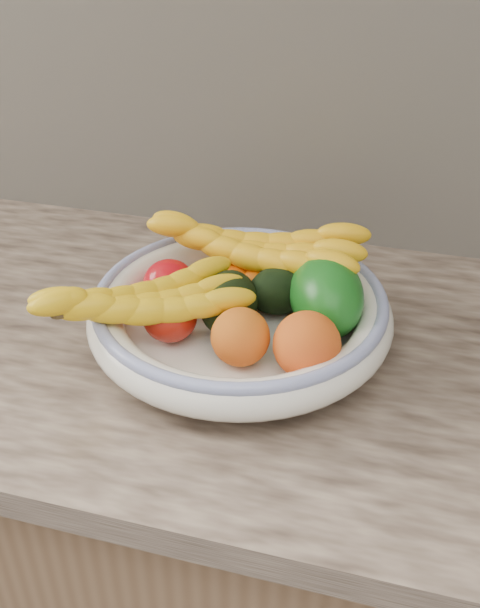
% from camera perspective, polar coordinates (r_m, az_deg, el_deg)
% --- Properties ---
extents(kitchen_counter, '(2.44, 0.66, 1.40)m').
position_cam_1_polar(kitchen_counter, '(1.22, 0.33, -19.16)').
color(kitchen_counter, brown).
rests_on(kitchen_counter, ground).
extents(fruit_bowl, '(0.39, 0.39, 0.08)m').
position_cam_1_polar(fruit_bowl, '(0.87, -0.00, -0.63)').
color(fruit_bowl, white).
rests_on(fruit_bowl, kitchen_counter).
extents(clementine_back_left, '(0.06, 0.06, 0.05)m').
position_cam_1_polar(clementine_back_left, '(0.95, -0.74, 2.76)').
color(clementine_back_left, '#E35604').
rests_on(clementine_back_left, fruit_bowl).
extents(clementine_back_right, '(0.06, 0.06, 0.04)m').
position_cam_1_polar(clementine_back_right, '(0.95, 4.15, 2.68)').
color(clementine_back_right, '#FF6205').
rests_on(clementine_back_right, fruit_bowl).
extents(clementine_back_mid, '(0.06, 0.06, 0.05)m').
position_cam_1_polar(clementine_back_mid, '(0.92, 1.74, 1.63)').
color(clementine_back_mid, '#E35E04').
rests_on(clementine_back_mid, fruit_bowl).
extents(clementine_extra, '(0.05, 0.05, 0.05)m').
position_cam_1_polar(clementine_extra, '(0.92, -0.22, 1.94)').
color(clementine_extra, '#F26005').
rests_on(clementine_extra, fruit_bowl).
extents(tomato_left, '(0.09, 0.09, 0.06)m').
position_cam_1_polar(tomato_left, '(0.91, -5.97, 1.77)').
color(tomato_left, '#BC0A12').
rests_on(tomato_left, fruit_bowl).
extents(tomato_near_left, '(0.07, 0.07, 0.06)m').
position_cam_1_polar(tomato_near_left, '(0.84, -5.92, -1.12)').
color(tomato_near_left, '#A1190D').
rests_on(tomato_near_left, fruit_bowl).
extents(avocado_center, '(0.09, 0.12, 0.07)m').
position_cam_1_polar(avocado_center, '(0.86, -0.96, 0.13)').
color(avocado_center, black).
rests_on(avocado_center, fruit_bowl).
extents(avocado_right, '(0.12, 0.11, 0.07)m').
position_cam_1_polar(avocado_right, '(0.89, 3.59, 1.27)').
color(avocado_right, black).
rests_on(avocado_right, fruit_bowl).
extents(green_mango, '(0.16, 0.17, 0.12)m').
position_cam_1_polar(green_mango, '(0.86, 7.25, 0.77)').
color(green_mango, '#105613').
rests_on(green_mango, fruit_bowl).
extents(peach_front, '(0.08, 0.08, 0.07)m').
position_cam_1_polar(peach_front, '(0.79, 0.03, -2.78)').
color(peach_front, orange).
rests_on(peach_front, fruit_bowl).
extents(peach_right, '(0.10, 0.10, 0.08)m').
position_cam_1_polar(peach_right, '(0.78, 5.65, -3.43)').
color(peach_right, orange).
rests_on(peach_right, fruit_bowl).
extents(banana_bunch_back, '(0.32, 0.13, 0.09)m').
position_cam_1_polar(banana_bunch_back, '(0.92, 1.12, 4.28)').
color(banana_bunch_back, yellow).
rests_on(banana_bunch_back, fruit_bowl).
extents(banana_bunch_front, '(0.29, 0.25, 0.08)m').
position_cam_1_polar(banana_bunch_front, '(0.83, -8.19, -0.22)').
color(banana_bunch_front, yellow).
rests_on(banana_bunch_front, fruit_bowl).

